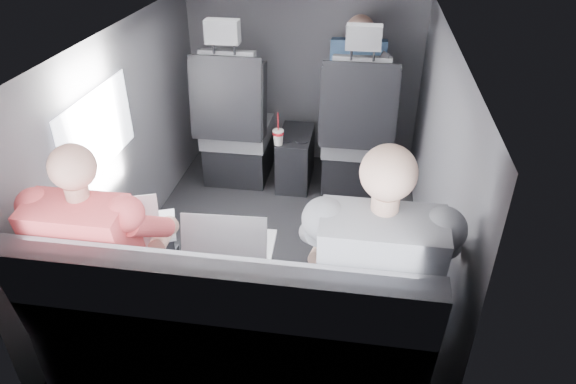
# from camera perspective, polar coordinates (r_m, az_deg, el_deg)

# --- Properties ---
(floor) EXTENTS (2.60, 2.60, 0.00)m
(floor) POSITION_cam_1_polar(r_m,az_deg,el_deg) (3.31, -1.33, -6.30)
(floor) COLOR black
(floor) RESTS_ON ground
(ceiling) EXTENTS (2.60, 2.60, 0.00)m
(ceiling) POSITION_cam_1_polar(r_m,az_deg,el_deg) (2.70, -1.69, 16.99)
(ceiling) COLOR #B2B2AD
(ceiling) RESTS_ON panel_back
(panel_left) EXTENTS (0.02, 2.60, 1.35)m
(panel_left) POSITION_cam_1_polar(r_m,az_deg,el_deg) (3.21, -17.56, 5.08)
(panel_left) COLOR #56565B
(panel_left) RESTS_ON floor
(panel_right) EXTENTS (0.02, 2.60, 1.35)m
(panel_right) POSITION_cam_1_polar(r_m,az_deg,el_deg) (2.94, 16.10, 2.77)
(panel_right) COLOR #56565B
(panel_right) RESTS_ON floor
(panel_front) EXTENTS (1.80, 0.02, 1.35)m
(panel_front) POSITION_cam_1_polar(r_m,az_deg,el_deg) (4.13, 1.73, 12.35)
(panel_front) COLOR #56565B
(panel_front) RESTS_ON floor
(panel_back) EXTENTS (1.80, 0.02, 1.35)m
(panel_back) POSITION_cam_1_polar(r_m,az_deg,el_deg) (1.91, -8.47, -13.79)
(panel_back) COLOR #56565B
(panel_back) RESTS_ON floor
(side_window) EXTENTS (0.02, 0.75, 0.42)m
(side_window) POSITION_cam_1_polar(r_m,az_deg,el_deg) (2.87, -20.31, 6.40)
(side_window) COLOR white
(side_window) RESTS_ON panel_left
(seatbelt) EXTENTS (0.35, 0.11, 0.59)m
(seatbelt) POSITION_cam_1_polar(r_m,az_deg,el_deg) (3.47, 7.93, 10.46)
(seatbelt) COLOR black
(seatbelt) RESTS_ON front_seat_right
(front_seat_left) EXTENTS (0.52, 0.58, 1.26)m
(front_seat_left) POSITION_cam_1_polar(r_m,az_deg,el_deg) (3.89, -5.84, 6.60)
(front_seat_left) COLOR black
(front_seat_left) RESTS_ON floor
(front_seat_right) EXTENTS (0.52, 0.58, 1.26)m
(front_seat_right) POSITION_cam_1_polar(r_m,az_deg,el_deg) (3.78, 7.58, 5.71)
(front_seat_right) COLOR black
(front_seat_right) RESTS_ON floor
(center_console) EXTENTS (0.24, 0.48, 0.41)m
(center_console) POSITION_cam_1_polar(r_m,az_deg,el_deg) (3.93, 0.84, 3.81)
(center_console) COLOR black
(center_console) RESTS_ON floor
(rear_bench) EXTENTS (1.60, 0.57, 0.92)m
(rear_bench) POSITION_cam_1_polar(r_m,az_deg,el_deg) (2.33, -6.08, -16.09)
(rear_bench) COLOR #5D5E62
(rear_bench) RESTS_ON floor
(soda_cup) EXTENTS (0.08, 0.08, 0.24)m
(soda_cup) POSITION_cam_1_polar(r_m,az_deg,el_deg) (3.66, -1.09, 6.18)
(soda_cup) COLOR white
(soda_cup) RESTS_ON center_console
(laptop_white) EXTENTS (0.42, 0.44, 0.26)m
(laptop_white) POSITION_cam_1_polar(r_m,az_deg,el_deg) (2.50, -17.01, -3.80)
(laptop_white) COLOR white
(laptop_white) RESTS_ON passenger_rear_left
(laptop_silver) EXTENTS (0.38, 0.34, 0.26)m
(laptop_silver) POSITION_cam_1_polar(r_m,az_deg,el_deg) (2.30, -6.37, -5.79)
(laptop_silver) COLOR silver
(laptop_silver) RESTS_ON rear_bench
(laptop_black) EXTENTS (0.31, 0.28, 0.21)m
(laptop_black) POSITION_cam_1_polar(r_m,az_deg,el_deg) (2.27, 9.03, -7.04)
(laptop_black) COLOR black
(laptop_black) RESTS_ON passenger_rear_right
(passenger_rear_left) EXTENTS (0.50, 0.62, 1.21)m
(passenger_rear_left) POSITION_cam_1_polar(r_m,az_deg,el_deg) (2.36, -19.19, -6.88)
(passenger_rear_left) COLOR #2E2E32
(passenger_rear_left) RESTS_ON rear_bench
(passenger_rear_right) EXTENTS (0.55, 0.66, 1.29)m
(passenger_rear_right) POSITION_cam_1_polar(r_m,az_deg,el_deg) (2.11, 9.58, -9.46)
(passenger_rear_right) COLOR #30496C
(passenger_rear_right) RESTS_ON rear_bench
(passenger_front_right) EXTENTS (0.40, 0.40, 0.80)m
(passenger_front_right) POSITION_cam_1_polar(r_m,az_deg,el_deg) (3.89, 7.62, 12.02)
(passenger_front_right) COLOR #30496C
(passenger_front_right) RESTS_ON front_seat_right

